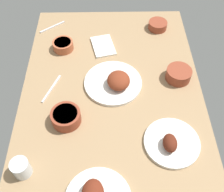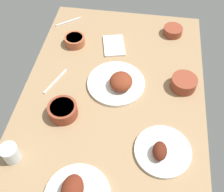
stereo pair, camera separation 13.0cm
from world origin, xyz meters
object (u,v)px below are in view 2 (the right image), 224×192
(plate_near_viewer, at_px, (118,82))
(spoon_loose, at_px, (69,22))
(bowl_sauce, at_px, (173,31))
(water_tumbler, at_px, (11,153))
(plate_far_side, at_px, (162,151))
(bowl_cream, at_px, (184,83))
(bowl_pasta, at_px, (63,110))
(folded_napkin, at_px, (114,46))
(fork_loose, at_px, (55,81))
(bowl_potatoes, at_px, (75,40))

(plate_near_viewer, height_order, spoon_loose, plate_near_viewer)
(bowl_sauce, bearing_deg, spoon_loose, 88.35)
(plate_near_viewer, xyz_separation_m, water_tumbler, (-0.45, 0.38, 0.02))
(plate_far_side, relative_size, spoon_loose, 1.44)
(bowl_cream, bearing_deg, plate_far_side, 166.38)
(bowl_pasta, bearing_deg, plate_far_side, -105.73)
(folded_napkin, bearing_deg, plate_near_viewer, -167.70)
(bowl_pasta, relative_size, fork_loose, 0.73)
(plate_far_side, bearing_deg, folded_napkin, 25.26)
(plate_near_viewer, xyz_separation_m, plate_far_side, (-0.34, -0.23, -0.01))
(spoon_loose, bearing_deg, plate_far_side, 90.08)
(bowl_cream, height_order, folded_napkin, bowl_cream)
(bowl_pasta, xyz_separation_m, spoon_loose, (0.67, 0.14, -0.03))
(bowl_sauce, distance_m, fork_loose, 0.75)
(plate_near_viewer, distance_m, fork_loose, 0.32)
(bowl_sauce, bearing_deg, plate_far_side, 177.47)
(bowl_pasta, height_order, spoon_loose, bowl_pasta)
(bowl_potatoes, height_order, bowl_pasta, bowl_pasta)
(plate_near_viewer, bearing_deg, water_tumbler, 139.76)
(bowl_sauce, distance_m, water_tumbler, 1.11)
(fork_loose, bearing_deg, spoon_loose, -151.62)
(bowl_cream, bearing_deg, bowl_potatoes, 69.06)
(plate_far_side, bearing_deg, bowl_pasta, 74.27)
(bowl_pasta, relative_size, spoon_loose, 0.80)
(bowl_sauce, height_order, folded_napkin, bowl_sauce)
(plate_near_viewer, height_order, bowl_potatoes, plate_near_viewer)
(bowl_potatoes, relative_size, water_tumbler, 1.42)
(plate_far_side, height_order, folded_napkin, plate_far_side)
(plate_near_viewer, bearing_deg, folded_napkin, 12.30)
(folded_napkin, bearing_deg, spoon_loose, 60.18)
(bowl_potatoes, xyz_separation_m, bowl_cream, (-0.23, -0.61, 0.01))
(bowl_cream, height_order, spoon_loose, bowl_cream)
(plate_near_viewer, xyz_separation_m, bowl_cream, (0.04, -0.32, 0.01))
(bowl_pasta, bearing_deg, bowl_potatoes, 6.94)
(bowl_potatoes, relative_size, fork_loose, 0.62)
(plate_far_side, bearing_deg, bowl_potatoes, 40.28)
(plate_far_side, xyz_separation_m, bowl_cream, (0.38, -0.09, 0.02))
(bowl_cream, xyz_separation_m, water_tumbler, (-0.49, 0.71, 0.01))
(bowl_potatoes, distance_m, bowl_cream, 0.65)
(bowl_potatoes, distance_m, bowl_sauce, 0.58)
(bowl_pasta, xyz_separation_m, fork_loose, (0.19, 0.09, -0.03))
(water_tumbler, bearing_deg, plate_near_viewer, -40.24)
(plate_near_viewer, xyz_separation_m, fork_loose, (-0.02, 0.32, -0.02))
(bowl_sauce, distance_m, spoon_loose, 0.64)
(plate_far_side, bearing_deg, plate_near_viewer, 34.42)
(fork_loose, distance_m, spoon_loose, 0.49)
(spoon_loose, bearing_deg, bowl_potatoes, 77.43)
(bowl_potatoes, relative_size, folded_napkin, 0.67)
(bowl_cream, bearing_deg, plate_near_viewer, 96.99)
(fork_loose, bearing_deg, folded_napkin, 162.09)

